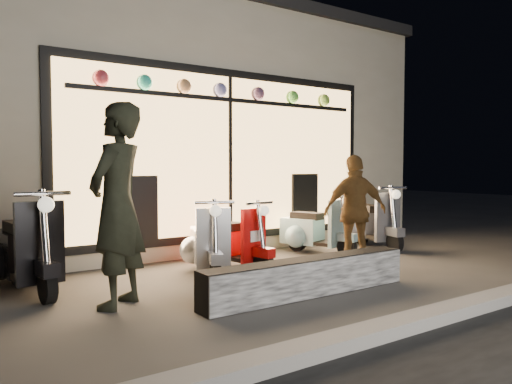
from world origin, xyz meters
The scene contains 11 objects.
ground centered at (0.00, 0.00, 0.00)m, with size 40.00×40.00×0.00m, color #383533.
kerb centered at (0.00, -2.00, 0.06)m, with size 40.00×0.25×0.12m, color slate.
shop_building centered at (0.00, 4.98, 2.10)m, with size 10.20×6.23×4.20m.
graffiti_barrier centered at (0.19, -0.65, 0.20)m, with size 2.59×0.28×0.40m, color black.
scooter_silver centered at (-0.12, 0.98, 0.38)m, with size 0.74×1.29×0.93m.
scooter_red centered at (0.23, 1.04, 0.36)m, with size 0.56×1.26×0.89m.
scooter_black centered at (-2.25, 1.37, 0.43)m, with size 0.56×1.51×1.08m.
scooter_blue centered at (1.94, 1.36, 0.37)m, with size 0.67×1.28×0.91m.
scooter_grey centered at (3.24, 1.29, 0.40)m, with size 0.68×1.42×1.01m.
man centered at (-1.62, 0.10, 1.00)m, with size 0.73×0.48×2.01m, color black.
woman centered at (1.71, 0.14, 0.77)m, with size 0.90×0.38×1.54m, color brown.
Camera 1 is at (-3.27, -4.67, 1.39)m, focal length 35.00 mm.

